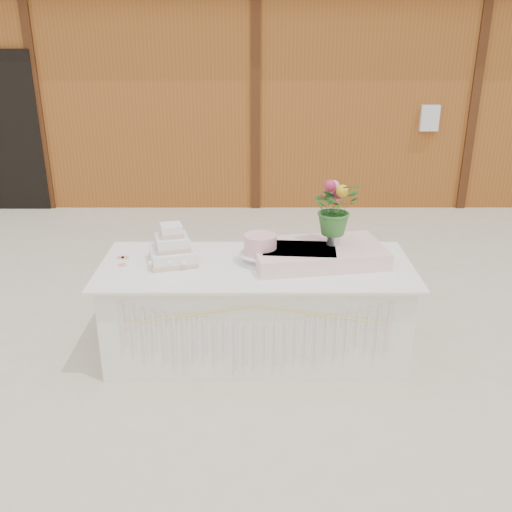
{
  "coord_description": "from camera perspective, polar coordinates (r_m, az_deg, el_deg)",
  "views": [
    {
      "loc": [
        -0.0,
        -4.03,
        2.46
      ],
      "look_at": [
        0.0,
        0.3,
        0.72
      ],
      "focal_mm": 40.0,
      "sensor_mm": 36.0,
      "label": 1
    }
  ],
  "objects": [
    {
      "name": "cake_table",
      "position": [
        4.53,
        0.0,
        -5.35
      ],
      "size": [
        2.4,
        1.0,
        0.77
      ],
      "color": "white",
      "rests_on": "ground"
    },
    {
      "name": "flower_vase",
      "position": [
        4.44,
        7.76,
        1.99
      ],
      "size": [
        0.1,
        0.1,
        0.14
      ],
      "primitive_type": "cylinder",
      "color": "#B9B8BD",
      "rests_on": "satin_runner"
    },
    {
      "name": "bouquet",
      "position": [
        4.36,
        7.94,
        5.39
      ],
      "size": [
        0.48,
        0.47,
        0.41
      ],
      "primitive_type": "imported",
      "rotation": [
        0.0,
        0.0,
        0.53
      ],
      "color": "#36702D",
      "rests_on": "flower_vase"
    },
    {
      "name": "wedding_cake",
      "position": [
        4.42,
        -8.35,
        0.63
      ],
      "size": [
        0.42,
        0.42,
        0.31
      ],
      "rotation": [
        0.0,
        0.0,
        0.27
      ],
      "color": "white",
      "rests_on": "cake_table"
    },
    {
      "name": "ground",
      "position": [
        4.73,
        0.0,
        -9.5
      ],
      "size": [
        80.0,
        80.0,
        0.0
      ],
      "primitive_type": "plane",
      "color": "beige",
      "rests_on": "ground"
    },
    {
      "name": "satin_runner",
      "position": [
        4.44,
        6.21,
        0.25
      ],
      "size": [
        1.08,
        0.73,
        0.13
      ],
      "primitive_type": "cube",
      "rotation": [
        0.0,
        0.0,
        0.16
      ],
      "color": "beige",
      "rests_on": "cake_table"
    },
    {
      "name": "barn",
      "position": [
        10.06,
        -0.1,
        17.42
      ],
      "size": [
        12.6,
        4.6,
        3.3
      ],
      "color": "brown",
      "rests_on": "ground"
    },
    {
      "name": "loose_flowers",
      "position": [
        4.59,
        -13.15,
        -0.24
      ],
      "size": [
        0.2,
        0.34,
        0.02
      ],
      "primitive_type": null,
      "rotation": [
        0.0,
        0.0,
        0.25
      ],
      "color": "pink",
      "rests_on": "cake_table"
    },
    {
      "name": "pink_cake_stand",
      "position": [
        4.36,
        0.43,
        0.87
      ],
      "size": [
        0.32,
        0.32,
        0.23
      ],
      "color": "white",
      "rests_on": "cake_table"
    }
  ]
}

